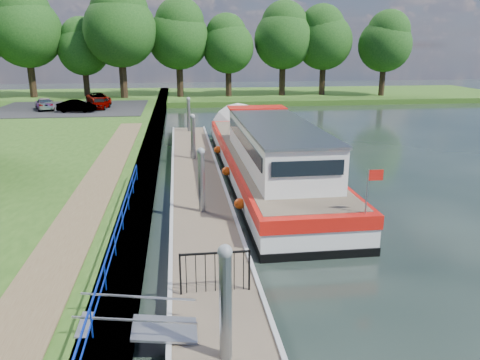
{
  "coord_description": "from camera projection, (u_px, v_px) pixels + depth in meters",
  "views": [
    {
      "loc": [
        -0.81,
        -8.82,
        6.67
      ],
      "look_at": [
        1.59,
        9.24,
        1.4
      ],
      "focal_mm": 35.0,
      "sensor_mm": 36.0,
      "label": 1
    }
  ],
  "objects": [
    {
      "name": "ground",
      "position": [
        224.0,
        358.0,
        10.35
      ],
      "size": [
        160.0,
        160.0,
        0.0
      ],
      "primitive_type": "plane",
      "color": "black",
      "rests_on": "ground"
    },
    {
      "name": "bank_edge",
      "position": [
        146.0,
        171.0,
        24.2
      ],
      "size": [
        1.1,
        90.0,
        0.78
      ],
      "primitive_type": "cube",
      "color": "#473D2D",
      "rests_on": "ground"
    },
    {
      "name": "far_bank",
      "position": [
        276.0,
        95.0,
        61.31
      ],
      "size": [
        60.0,
        18.0,
        0.6
      ],
      "primitive_type": "cube",
      "color": "#294E16",
      "rests_on": "ground"
    },
    {
      "name": "footpath",
      "position": [
        83.0,
        211.0,
        17.19
      ],
      "size": [
        1.6,
        40.0,
        0.05
      ],
      "primitive_type": "cube",
      "color": "brown",
      "rests_on": "riverbank"
    },
    {
      "name": "carpark",
      "position": [
        71.0,
        108.0,
        44.92
      ],
      "size": [
        14.0,
        12.0,
        0.06
      ],
      "primitive_type": "cube",
      "color": "black",
      "rests_on": "riverbank"
    },
    {
      "name": "blue_fence",
      "position": [
        110.0,
        253.0,
        12.5
      ],
      "size": [
        0.04,
        18.04,
        0.72
      ],
      "color": "#0C2DBF",
      "rests_on": "riverbank"
    },
    {
      "name": "pontoon",
      "position": [
        197.0,
        184.0,
        22.68
      ],
      "size": [
        2.5,
        30.0,
        0.56
      ],
      "color": "brown",
      "rests_on": "ground"
    },
    {
      "name": "mooring_piles",
      "position": [
        197.0,
        162.0,
        22.38
      ],
      "size": [
        0.3,
        27.3,
        3.55
      ],
      "color": "gray",
      "rests_on": "ground"
    },
    {
      "name": "gangway",
      "position": [
        139.0,
        327.0,
        10.42
      ],
      "size": [
        2.58,
        1.0,
        0.92
      ],
      "color": "#A5A8AD",
      "rests_on": "ground"
    },
    {
      "name": "gate_panel",
      "position": [
        215.0,
        266.0,
        12.13
      ],
      "size": [
        1.85,
        0.05,
        1.15
      ],
      "color": "black",
      "rests_on": "ground"
    },
    {
      "name": "barge",
      "position": [
        263.0,
        155.0,
        24.68
      ],
      "size": [
        4.36,
        21.15,
        4.78
      ],
      "color": "black",
      "rests_on": "ground"
    },
    {
      "name": "horizon_trees",
      "position": [
        168.0,
        34.0,
        54.29
      ],
      "size": [
        54.38,
        10.03,
        12.87
      ],
      "color": "#332316",
      "rests_on": "ground"
    },
    {
      "name": "car_a",
      "position": [
        101.0,
        103.0,
        44.27
      ],
      "size": [
        1.62,
        3.38,
        1.11
      ],
      "primitive_type": "imported",
      "rotation": [
        0.0,
        0.0,
        -0.1
      ],
      "color": "#999999",
      "rests_on": "carpark"
    },
    {
      "name": "car_b",
      "position": [
        76.0,
        106.0,
        42.15
      ],
      "size": [
        3.45,
        1.68,
        1.09
      ],
      "primitive_type": "imported",
      "rotation": [
        0.0,
        0.0,
        1.41
      ],
      "color": "#999999",
      "rests_on": "carpark"
    },
    {
      "name": "car_c",
      "position": [
        45.0,
        104.0,
        43.68
      ],
      "size": [
        2.64,
        3.99,
        1.07
      ],
      "primitive_type": "imported",
      "rotation": [
        0.0,
        0.0,
        3.48
      ],
      "color": "#999999",
      "rests_on": "carpark"
    },
    {
      "name": "car_d",
      "position": [
        99.0,
        98.0,
        47.85
      ],
      "size": [
        3.24,
        4.48,
        1.13
      ],
      "primitive_type": "imported",
      "rotation": [
        0.0,
        0.0,
        0.38
      ],
      "color": "#999999",
      "rests_on": "carpark"
    }
  ]
}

